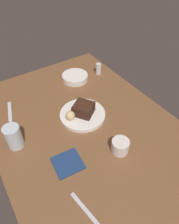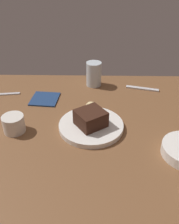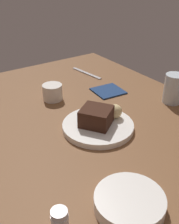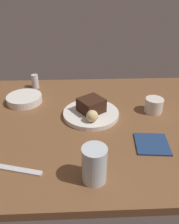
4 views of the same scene
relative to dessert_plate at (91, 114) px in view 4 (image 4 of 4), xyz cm
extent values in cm
cube|color=brown|center=(6.34, -2.88, -2.45)|extent=(120.00, 84.00, 3.00)
cylinder|color=white|center=(0.00, 0.00, 0.00)|extent=(23.18, 23.18, 1.89)
cube|color=#381E14|center=(0.17, 0.63, 3.78)|extent=(12.73, 12.62, 5.66)
sphere|color=#DBC184|center=(0.11, -7.05, 3.28)|extent=(4.67, 4.67, 4.67)
cylinder|color=silver|center=(-27.67, 29.30, 1.99)|extent=(3.57, 3.57, 5.87)
cylinder|color=silver|center=(-27.67, 29.30, 5.53)|extent=(3.40, 3.40, 1.20)
cylinder|color=silver|center=(-0.75, -34.40, 4.67)|extent=(7.10, 7.10, 11.24)
cylinder|color=white|center=(-30.16, 13.25, 0.71)|extent=(15.97, 15.97, 3.30)
cylinder|color=silver|center=(27.01, 2.25, 2.14)|extent=(7.62, 7.62, 6.16)
cube|color=silver|center=(-23.33, -30.33, -0.60)|extent=(14.96, 5.62, 0.70)
cube|color=navy|center=(20.27, -19.92, -0.65)|extent=(12.30, 12.61, 0.60)
camera|label=1|loc=(63.44, -37.43, 73.23)|focal=32.54mm
camera|label=2|loc=(-0.84, 70.11, 51.95)|focal=38.88mm
camera|label=3|loc=(-60.58, 44.80, 48.36)|focal=44.11mm
camera|label=4|loc=(-4.04, -79.76, 49.00)|focal=35.93mm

